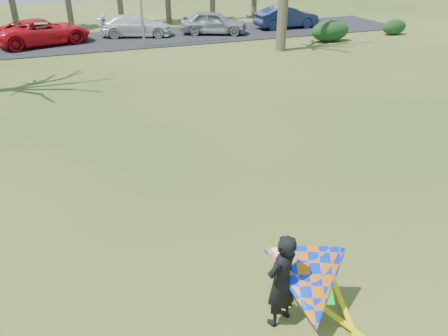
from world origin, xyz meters
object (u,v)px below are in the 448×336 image
object	(u,v)px
car_4	(214,22)
car_3	(136,26)
car_5	(286,17)
kite_flyer	(306,287)
car_2	(43,32)

from	to	relation	value
car_4	car_3	bearing A→B (deg)	101.82
car_5	car_4	bearing A→B (deg)	93.94
car_3	car_5	size ratio (longest dim) A/B	1.02
car_4	kite_flyer	size ratio (longest dim) A/B	2.04
kite_flyer	car_3	bearing A→B (deg)	85.27
car_4	car_5	xyz separation A→B (m)	(6.27, 0.34, 0.00)
car_3	kite_flyer	bearing A→B (deg)	-168.51
car_5	car_3	bearing A→B (deg)	86.76
kite_flyer	car_5	bearing A→B (deg)	62.52
car_2	car_3	bearing A→B (deg)	-100.15
car_5	kite_flyer	distance (m)	30.68
car_3	car_5	world-z (taller)	car_5
car_5	kite_flyer	bearing A→B (deg)	153.34
car_3	car_5	bearing A→B (deg)	-77.84
car_4	kite_flyer	distance (m)	28.01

